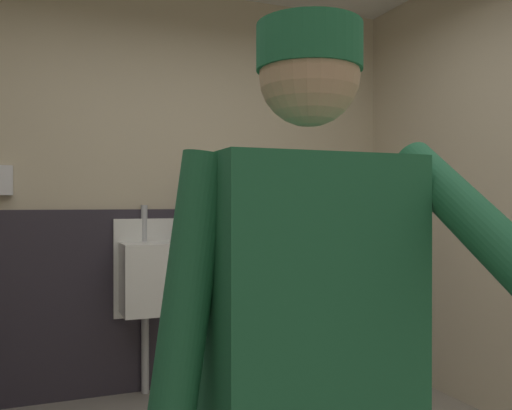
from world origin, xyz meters
TOP-DOWN VIEW (x-y plane):
  - wall_back at (0.00, 1.94)m, footprint 4.04×0.12m
  - wainscot_band_back at (0.00, 1.87)m, footprint 3.44×0.03m
  - urinal_left at (-0.10, 1.72)m, footprint 0.40×0.34m
  - urinal_middle at (0.65, 1.72)m, footprint 0.40×0.34m
  - privacy_divider_panel at (0.27, 1.65)m, footprint 0.04×0.40m
  - person at (-0.25, -0.80)m, footprint 0.64×0.60m
  - soap_dispenser at (-0.95, 1.84)m, footprint 0.10×0.07m

SIDE VIEW (x-z plane):
  - wainscot_band_back at x=0.00m, z-range 0.00..1.21m
  - urinal_left at x=-0.10m, z-range 0.16..1.40m
  - urinal_middle at x=0.65m, z-range 0.16..1.40m
  - person at x=-0.25m, z-range 0.13..1.75m
  - privacy_divider_panel at x=0.27m, z-range 0.50..1.40m
  - wall_back at x=0.00m, z-range 0.00..2.71m
  - soap_dispenser at x=-0.95m, z-range 1.30..1.48m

